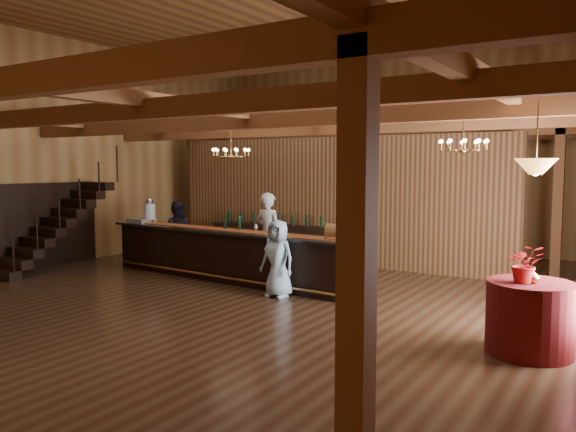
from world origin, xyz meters
The scene contains 25 objects.
floor centered at (0.00, 0.00, 0.00)m, with size 14.00×14.00×0.00m, color #49311F.
wall_back centered at (0.00, 7.00, 2.75)m, with size 12.00×0.10×5.50m, color #A37A42.
wall_left centered at (-6.00, 0.00, 2.75)m, with size 0.10×14.00×5.50m, color #A37A42.
beam_grid centered at (0.00, 0.51, 3.24)m, with size 11.90×13.90×0.39m.
support_posts centered at (0.00, -0.50, 1.60)m, with size 9.20×10.20×3.20m.
partition_wall centered at (-0.50, 3.50, 1.55)m, with size 9.00×0.18×3.10m, color brown.
staircase centered at (-5.45, -0.74, 1.00)m, with size 1.00×2.80×2.00m.
backroom_boxes centered at (-0.29, 5.50, 0.53)m, with size 4.10×0.60×1.10m.
tasting_bar centered at (-1.36, 0.49, 0.54)m, with size 6.41×1.25×1.07m.
beverage_dispenser centered at (-3.82, 0.71, 1.35)m, with size 0.26×0.26×0.60m.
glass_rack_tray centered at (-3.99, 0.62, 1.11)m, with size 0.50×0.50×0.10m, color gray.
raffle_drum centered at (1.31, 0.26, 1.24)m, with size 0.34×0.24×0.30m.
bar_bottle_0 centered at (-1.48, 0.62, 1.21)m, with size 0.07×0.07×0.30m, color black.
bar_bottle_1 centered at (-1.08, 0.59, 1.21)m, with size 0.07×0.07×0.30m, color black.
backbar_shelf centered at (-1.93, 3.15, 0.45)m, with size 3.22×0.50×0.91m, color black.
round_table centered at (4.87, -1.10, 0.47)m, with size 1.08×1.08×0.94m, color maroon.
chandelier_left centered at (-1.60, 1.00, 2.69)m, with size 0.80×0.80×0.66m.
chandelier_right centered at (3.44, 0.87, 2.76)m, with size 0.80×0.80×0.60m.
pendant_lamp centered at (4.87, -1.10, 2.40)m, with size 0.52×0.52×0.90m.
bartender centered at (-0.81, 1.29, 0.91)m, with size 0.67×0.44×1.83m, color silver.
staff_second centered at (-3.42, 1.20, 0.78)m, with size 0.76×0.59×1.56m, color black.
guest centered at (0.42, -0.22, 0.71)m, with size 0.69×0.45×1.42m, color #A9D1EE.
floor_plant centered at (2.48, 3.79, 0.56)m, with size 0.62×0.50×1.12m, color #39652A.
table_flowers centered at (4.81, -1.22, 1.18)m, with size 0.44×0.38×0.49m, color red.
table_vase centered at (4.90, -1.18, 1.08)m, with size 0.14×0.14×0.28m, color tan.
Camera 1 is at (6.01, -8.70, 2.42)m, focal length 35.00 mm.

